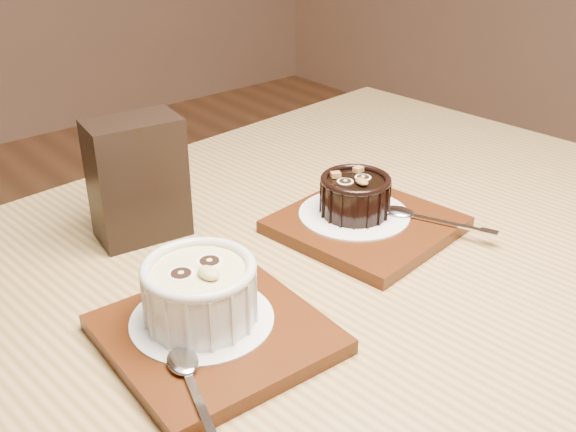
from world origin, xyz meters
The scene contains 10 objects.
table centered at (-0.22, -0.11, 0.66)m, with size 1.26×0.90×0.75m.
tray_left centered at (-0.32, -0.12, 0.76)m, with size 0.18×0.18×0.01m, color #4A200C.
doily_left centered at (-0.33, -0.11, 0.77)m, with size 0.13×0.13×0.00m, color white.
ramekin_white centered at (-0.33, -0.11, 0.80)m, with size 0.10×0.10×0.06m.
spoon_left centered at (-0.38, -0.18, 0.77)m, with size 0.03×0.13×0.01m, color silver, non-canonical shape.
tray_right centered at (-0.07, -0.06, 0.76)m, with size 0.18×0.18×0.01m, color #4A200C.
doily_right centered at (-0.08, -0.05, 0.77)m, with size 0.13×0.13×0.00m, color white.
ramekin_dark centered at (-0.08, -0.05, 0.79)m, with size 0.08×0.08×0.05m.
spoon_right centered at (-0.02, -0.11, 0.77)m, with size 0.03×0.13×0.01m, color silver, non-canonical shape.
condiment_stand centered at (-0.28, 0.09, 0.82)m, with size 0.10×0.06×0.14m, color black.
Camera 1 is at (-0.58, -0.54, 1.13)m, focal length 42.00 mm.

